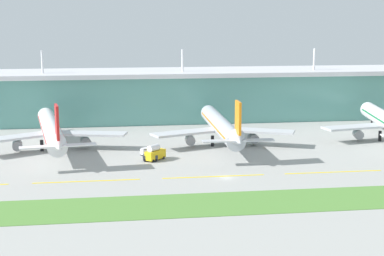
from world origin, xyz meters
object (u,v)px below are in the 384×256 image
airliner_center (221,126)px  fuel_truck (155,153)px  airliner_near_middle (51,130)px  pushback_tug (150,157)px  baggage_cart (146,152)px

airliner_center → fuel_truck: airliner_center is taller
fuel_truck → airliner_center: bearing=38.4°
airliner_near_middle → fuel_truck: airliner_near_middle is taller
airliner_center → fuel_truck: size_ratio=9.56×
airliner_near_middle → pushback_tug: bearing=-34.1°
airliner_near_middle → fuel_truck: (32.16, -20.05, -4.19)m
airliner_center → pushback_tug: 32.72m
airliner_near_middle → airliner_center: bearing=-1.0°
airliner_near_middle → baggage_cart: (30.08, -13.10, -5.19)m
pushback_tug → fuel_truck: fuel_truck is taller
airliner_near_middle → baggage_cart: bearing=-23.5°
airliner_center → pushback_tug: bearing=-142.2°
fuel_truck → baggage_cart: fuel_truck is taller
airliner_center → fuel_truck: bearing=-141.6°
pushback_tug → fuel_truck: size_ratio=0.63×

